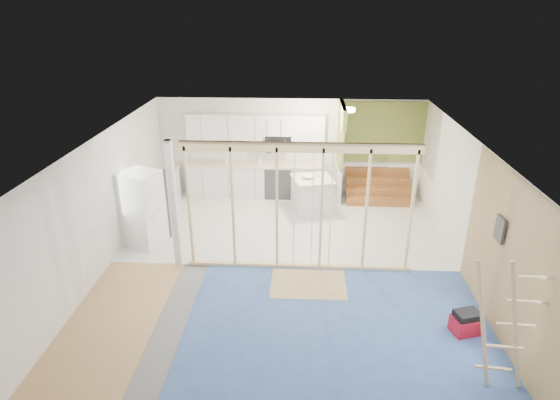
# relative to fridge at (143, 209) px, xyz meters

# --- Properties ---
(room) EXTENTS (7.01, 8.01, 2.61)m
(room) POSITION_rel_fridge_xyz_m (3.03, -0.86, 0.47)
(room) COLOR slate
(room) RESTS_ON ground
(floor_overlays) EXTENTS (7.00, 8.00, 0.03)m
(floor_overlays) POSITION_rel_fridge_xyz_m (3.11, -0.80, -0.82)
(floor_overlays) COLOR silver
(floor_overlays) RESTS_ON room
(stud_frame) EXTENTS (4.66, 0.14, 2.60)m
(stud_frame) POSITION_rel_fridge_xyz_m (2.82, -0.86, 0.75)
(stud_frame) COLOR #DEBF88
(stud_frame) RESTS_ON room
(base_cabinets) EXTENTS (4.45, 2.24, 0.93)m
(base_cabinets) POSITION_rel_fridge_xyz_m (1.42, 2.50, -0.36)
(base_cabinets) COLOR white
(base_cabinets) RESTS_ON room
(upper_cabinets) EXTENTS (3.60, 0.41, 0.85)m
(upper_cabinets) POSITION_rel_fridge_xyz_m (2.19, 2.96, 0.99)
(upper_cabinets) COLOR white
(upper_cabinets) RESTS_ON room
(green_partition) EXTENTS (2.25, 1.51, 2.60)m
(green_partition) POSITION_rel_fridge_xyz_m (5.08, 2.80, 0.12)
(green_partition) COLOR olive
(green_partition) RESTS_ON room
(pot_rack) EXTENTS (0.52, 0.52, 0.72)m
(pot_rack) POSITION_rel_fridge_xyz_m (2.73, 1.03, 1.17)
(pot_rack) COLOR black
(pot_rack) RESTS_ON room
(sheathing_panel) EXTENTS (0.02, 4.00, 2.60)m
(sheathing_panel) POSITION_rel_fridge_xyz_m (6.51, -2.86, 0.47)
(sheathing_panel) COLOR tan
(sheathing_panel) RESTS_ON room
(electrical_panel) EXTENTS (0.04, 0.30, 0.40)m
(electrical_panel) POSITION_rel_fridge_xyz_m (6.46, -2.26, 0.82)
(electrical_panel) COLOR #3B3B41
(electrical_panel) RESTS_ON room
(ceiling_light) EXTENTS (0.32, 0.32, 0.08)m
(ceiling_light) POSITION_rel_fridge_xyz_m (4.43, 2.14, 1.71)
(ceiling_light) COLOR #FFEABF
(ceiling_light) RESTS_ON room
(fridge) EXTENTS (0.94, 0.91, 1.65)m
(fridge) POSITION_rel_fridge_xyz_m (0.00, 0.00, 0.00)
(fridge) COLOR white
(fridge) RESTS_ON room
(island) EXTENTS (1.14, 1.14, 0.91)m
(island) POSITION_rel_fridge_xyz_m (3.63, 1.84, -0.38)
(island) COLOR silver
(island) RESTS_ON room
(bowl) EXTENTS (0.38, 0.38, 0.07)m
(bowl) POSITION_rel_fridge_xyz_m (3.52, 1.84, 0.12)
(bowl) COLOR white
(bowl) RESTS_ON island
(soap_bottle_a) EXTENTS (0.13, 0.13, 0.30)m
(soap_bottle_a) POSITION_rel_fridge_xyz_m (1.35, 2.77, 0.25)
(soap_bottle_a) COLOR silver
(soap_bottle_a) RESTS_ON base_cabinets
(soap_bottle_b) EXTENTS (0.12, 0.12, 0.21)m
(soap_bottle_b) POSITION_rel_fridge_xyz_m (2.23, 2.83, 0.21)
(soap_bottle_b) COLOR silver
(soap_bottle_b) RESTS_ON base_cabinets
(toolbox) EXTENTS (0.50, 0.43, 0.40)m
(toolbox) POSITION_rel_fridge_xyz_m (6.03, -2.71, -0.63)
(toolbox) COLOR #AB0F1F
(toolbox) RESTS_ON room
(ladder) EXTENTS (1.01, 0.20, 1.91)m
(ladder) POSITION_rel_fridge_xyz_m (6.07, -3.77, 0.15)
(ladder) COLOR tan
(ladder) RESTS_ON room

